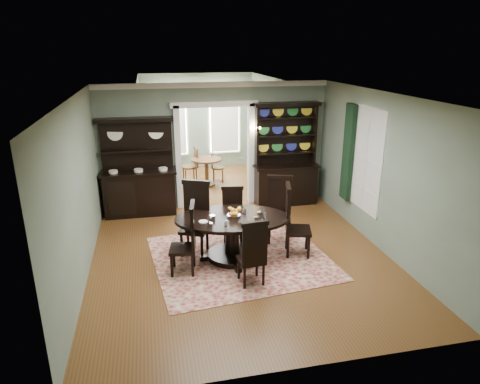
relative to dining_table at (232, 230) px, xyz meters
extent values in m
cube|color=brown|center=(0.16, -0.04, -0.58)|extent=(5.50, 6.00, 0.01)
cube|color=white|center=(0.16, -0.04, 2.42)|extent=(5.50, 6.00, 0.01)
cube|color=gray|center=(-2.59, -0.04, 0.92)|extent=(0.01, 6.00, 3.00)
cube|color=gray|center=(2.91, -0.04, 0.92)|extent=(0.01, 6.00, 3.00)
cube|color=gray|center=(0.16, -3.04, 0.92)|extent=(5.50, 0.01, 3.00)
cube|color=gray|center=(-1.66, 2.96, 0.92)|extent=(1.85, 0.01, 3.00)
cube|color=gray|center=(1.99, 2.96, 0.92)|extent=(1.85, 0.01, 3.00)
cube|color=gray|center=(0.16, 2.96, 2.17)|extent=(1.80, 0.01, 0.50)
cube|color=silver|center=(0.16, 2.91, 2.36)|extent=(5.50, 0.10, 0.12)
cube|color=brown|center=(0.16, 4.71, -0.58)|extent=(3.50, 3.50, 0.01)
cube|color=white|center=(0.16, 4.71, 2.42)|extent=(3.50, 3.50, 0.01)
cube|color=gray|center=(-1.59, 4.71, 0.92)|extent=(0.01, 3.50, 3.00)
cube|color=gray|center=(1.91, 4.71, 0.92)|extent=(0.01, 3.50, 3.00)
cube|color=gray|center=(0.16, 6.46, 0.92)|extent=(3.50, 0.01, 3.00)
cube|color=silver|center=(-0.69, 6.41, 0.97)|extent=(1.05, 0.06, 2.20)
cube|color=silver|center=(1.01, 6.41, 0.97)|extent=(1.05, 0.06, 2.20)
cube|color=silver|center=(-0.74, 2.96, 0.67)|extent=(0.14, 0.25, 2.50)
cube|color=silver|center=(1.06, 2.96, 0.67)|extent=(0.14, 0.25, 2.50)
cube|color=silver|center=(0.16, 2.96, 1.92)|extent=(2.08, 0.25, 0.14)
cube|color=white|center=(2.90, 0.56, 1.02)|extent=(0.02, 1.10, 2.00)
cube|color=silver|center=(2.89, 0.56, 1.02)|extent=(0.01, 1.22, 2.12)
cube|color=black|center=(2.81, 1.24, 1.02)|extent=(0.10, 0.35, 2.10)
cube|color=#C78535|center=(1.11, 2.88, 1.27)|extent=(0.08, 0.05, 0.18)
sphere|color=#FFD88C|center=(1.01, 2.73, 1.35)|extent=(0.07, 0.07, 0.07)
sphere|color=#FFD88C|center=(1.21, 2.73, 1.35)|extent=(0.07, 0.07, 0.07)
cube|color=maroon|center=(0.15, -0.04, -0.57)|extent=(3.45, 3.16, 0.01)
ellipsoid|color=black|center=(0.00, 0.00, 0.22)|extent=(2.27, 1.61, 0.06)
cylinder|color=black|center=(0.00, 0.00, 0.19)|extent=(2.20, 2.20, 0.03)
cylinder|color=black|center=(0.00, 0.00, -0.16)|extent=(0.26, 0.26, 0.73)
cylinder|color=black|center=(0.00, 0.00, -0.52)|extent=(0.93, 0.93, 0.11)
cylinder|color=silver|center=(0.04, 0.01, 0.27)|extent=(0.25, 0.25, 0.04)
cube|color=black|center=(-0.67, 0.33, -0.08)|extent=(0.65, 0.63, 0.07)
cube|color=black|center=(-0.58, 0.53, 0.36)|extent=(0.48, 0.24, 0.85)
cube|color=black|center=(-0.58, 0.53, 0.79)|extent=(0.53, 0.28, 0.09)
cylinder|color=black|center=(-0.92, 0.23, -0.33)|extent=(0.05, 0.05, 0.50)
cylinder|color=black|center=(-0.56, 0.08, -0.33)|extent=(0.05, 0.05, 0.50)
cylinder|color=black|center=(-0.77, 0.59, -0.33)|extent=(0.05, 0.05, 0.50)
cylinder|color=black|center=(-0.41, 0.44, -0.33)|extent=(0.05, 0.05, 0.50)
cube|color=black|center=(0.14, 0.63, -0.17)|extent=(0.47, 0.46, 0.05)
cube|color=black|center=(0.17, 0.80, 0.19)|extent=(0.41, 0.11, 0.70)
cube|color=black|center=(0.17, 0.80, 0.55)|extent=(0.45, 0.14, 0.07)
cylinder|color=black|center=(-0.05, 0.49, -0.37)|extent=(0.04, 0.04, 0.41)
cylinder|color=black|center=(0.27, 0.44, -0.37)|extent=(0.04, 0.04, 0.41)
cylinder|color=black|center=(0.00, 0.81, -0.37)|extent=(0.04, 0.04, 0.41)
cylinder|color=black|center=(0.32, 0.76, -0.37)|extent=(0.04, 0.04, 0.41)
cube|color=black|center=(1.07, 0.53, -0.10)|extent=(0.59, 0.58, 0.06)
cube|color=black|center=(1.13, 0.73, 0.31)|extent=(0.47, 0.19, 0.80)
cube|color=black|center=(1.13, 0.73, 0.72)|extent=(0.51, 0.23, 0.08)
cylinder|color=black|center=(0.83, 0.41, -0.34)|extent=(0.05, 0.05, 0.47)
cylinder|color=black|center=(1.19, 0.30, -0.34)|extent=(0.05, 0.05, 0.47)
cylinder|color=black|center=(0.95, 0.76, -0.34)|extent=(0.05, 0.05, 0.47)
cylinder|color=black|center=(1.30, 0.65, -0.34)|extent=(0.05, 0.05, 0.47)
cube|color=black|center=(-0.95, -0.35, -0.12)|extent=(0.50, 0.52, 0.06)
cube|color=black|center=(-0.75, -0.38, 0.27)|extent=(0.12, 0.46, 0.77)
cube|color=black|center=(-0.75, -0.38, 0.67)|extent=(0.15, 0.50, 0.08)
cylinder|color=black|center=(-1.09, -0.14, -0.35)|extent=(0.05, 0.05, 0.45)
cylinder|color=black|center=(-1.15, -0.49, -0.35)|extent=(0.05, 0.05, 0.45)
cylinder|color=black|center=(-0.74, -0.20, -0.35)|extent=(0.05, 0.05, 0.45)
cylinder|color=black|center=(-0.80, -0.55, -0.35)|extent=(0.05, 0.05, 0.45)
cube|color=black|center=(1.25, -0.11, -0.08)|extent=(0.58, 0.60, 0.06)
cube|color=black|center=(1.04, -0.05, 0.34)|extent=(0.18, 0.49, 0.83)
cube|color=black|center=(1.04, -0.05, 0.77)|extent=(0.21, 0.54, 0.09)
cylinder|color=black|center=(1.39, -0.34, -0.33)|extent=(0.05, 0.05, 0.49)
cylinder|color=black|center=(1.49, 0.03, -0.33)|extent=(0.05, 0.05, 0.49)
cylinder|color=black|center=(1.01, -0.24, -0.33)|extent=(0.05, 0.05, 0.49)
cylinder|color=black|center=(1.11, 0.13, -0.33)|extent=(0.05, 0.05, 0.49)
cube|color=black|center=(0.14, -0.93, -0.16)|extent=(0.46, 0.44, 0.05)
cube|color=black|center=(0.15, -1.11, 0.21)|extent=(0.42, 0.09, 0.71)
cube|color=black|center=(0.15, -1.11, 0.57)|extent=(0.46, 0.11, 0.07)
cylinder|color=black|center=(0.28, -0.75, -0.37)|extent=(0.05, 0.05, 0.42)
cylinder|color=black|center=(-0.04, -0.79, -0.37)|extent=(0.05, 0.05, 0.42)
cylinder|color=black|center=(0.31, -1.08, -0.37)|extent=(0.05, 0.05, 0.42)
cylinder|color=black|center=(-0.01, -1.11, -0.37)|extent=(0.05, 0.05, 0.42)
cube|color=black|center=(-1.68, 2.65, -0.07)|extent=(1.63, 0.58, 1.01)
cube|color=black|center=(-1.68, 2.65, 0.46)|extent=(1.73, 0.63, 0.05)
cube|color=black|center=(-1.68, 2.88, 1.06)|extent=(1.62, 0.10, 1.19)
cube|color=black|center=(-1.68, 2.77, 0.94)|extent=(1.57, 0.31, 0.04)
cube|color=black|center=(-1.68, 2.75, 1.65)|extent=(1.72, 0.38, 0.08)
cube|color=black|center=(1.88, 2.63, -0.09)|extent=(1.51, 0.54, 0.97)
cube|color=black|center=(1.88, 2.63, 0.40)|extent=(1.62, 0.59, 0.04)
cube|color=black|center=(1.88, 2.85, 1.15)|extent=(1.51, 0.07, 1.46)
cube|color=black|center=(1.15, 2.74, 1.15)|extent=(0.05, 0.28, 1.51)
cube|color=black|center=(2.61, 2.74, 1.15)|extent=(0.05, 0.28, 1.51)
cube|color=black|center=(1.88, 2.72, 1.90)|extent=(1.62, 0.35, 0.09)
cube|color=black|center=(1.88, 2.74, 0.72)|extent=(1.51, 0.28, 0.03)
cube|color=black|center=(1.88, 2.74, 1.15)|extent=(1.51, 0.28, 0.03)
cube|color=black|center=(1.88, 2.74, 1.58)|extent=(1.51, 0.28, 0.03)
cylinder|color=#4E3016|center=(0.15, 4.47, 0.19)|extent=(0.86, 0.86, 0.04)
cylinder|color=#4E3016|center=(0.15, 4.47, -0.18)|extent=(0.11, 0.11, 0.75)
cylinder|color=#4E3016|center=(0.15, 4.47, -0.54)|extent=(0.47, 0.47, 0.06)
cylinder|color=#4E3016|center=(-0.31, 4.76, -0.08)|extent=(0.44, 0.44, 0.04)
cube|color=#4E3016|center=(-0.11, 4.79, 0.20)|extent=(0.08, 0.40, 0.55)
cylinder|color=#4E3016|center=(-0.48, 4.90, -0.33)|extent=(0.04, 0.04, 0.50)
cylinder|color=#4E3016|center=(-0.44, 4.59, -0.33)|extent=(0.04, 0.04, 0.50)
cylinder|color=#4E3016|center=(-0.17, 4.93, -0.33)|extent=(0.04, 0.04, 0.50)
cylinder|color=#4E3016|center=(-0.13, 4.63, -0.33)|extent=(0.04, 0.04, 0.50)
cylinder|color=#4E3016|center=(0.52, 4.80, -0.16)|extent=(0.37, 0.37, 0.04)
cube|color=#4E3016|center=(0.36, 4.83, 0.07)|extent=(0.10, 0.33, 0.46)
cylinder|color=#4E3016|center=(0.62, 4.65, -0.37)|extent=(0.03, 0.03, 0.41)
cylinder|color=#4E3016|center=(0.68, 4.90, -0.37)|extent=(0.03, 0.03, 0.41)
cylinder|color=#4E3016|center=(0.37, 4.70, -0.37)|extent=(0.03, 0.03, 0.41)
cylinder|color=#4E3016|center=(0.42, 4.95, -0.37)|extent=(0.03, 0.03, 0.41)
camera|label=1|loc=(-1.38, -7.10, 3.22)|focal=32.00mm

